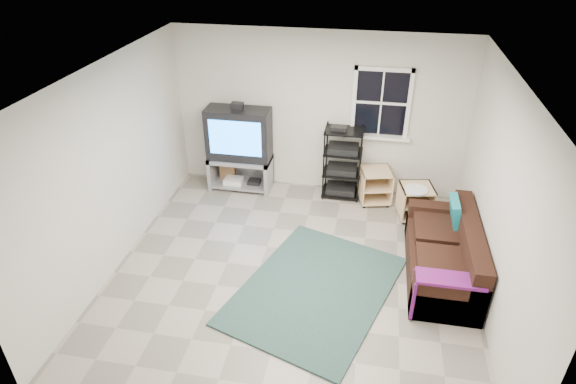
% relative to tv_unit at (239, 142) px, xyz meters
% --- Properties ---
extents(room, '(4.60, 4.62, 4.60)m').
position_rel_tv_unit_xyz_m(room, '(2.19, 0.25, 0.65)').
color(room, gray).
rests_on(room, ground).
extents(tv_unit, '(1.02, 0.51, 1.50)m').
position_rel_tv_unit_xyz_m(tv_unit, '(0.00, 0.00, 0.00)').
color(tv_unit, gray).
rests_on(tv_unit, ground).
extents(av_rack, '(0.60, 0.44, 1.20)m').
position_rel_tv_unit_xyz_m(av_rack, '(1.68, 0.04, -0.30)').
color(av_rack, black).
rests_on(av_rack, ground).
extents(side_table_left, '(0.57, 0.57, 0.56)m').
position_rel_tv_unit_xyz_m(side_table_left, '(2.21, -0.03, -0.53)').
color(side_table_left, '#D9B685').
rests_on(side_table_left, ground).
extents(side_table_right, '(0.56, 0.56, 0.55)m').
position_rel_tv_unit_xyz_m(side_table_right, '(2.83, -0.40, -0.52)').
color(side_table_right, '#D9B685').
rests_on(side_table_right, ground).
extents(sofa, '(0.81, 1.84, 0.84)m').
position_rel_tv_unit_xyz_m(sofa, '(3.15, -1.74, -0.53)').
color(sofa, black).
rests_on(sofa, ground).
extents(shag_rug, '(2.28, 2.67, 0.03)m').
position_rel_tv_unit_xyz_m(shag_rug, '(1.58, -2.34, -0.81)').
color(shag_rug, '#311D15').
rests_on(shag_rug, ground).
extents(paper_bag, '(0.27, 0.20, 0.36)m').
position_rel_tv_unit_xyz_m(paper_bag, '(-0.28, 0.15, -0.64)').
color(paper_bag, olive).
rests_on(paper_bag, ground).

